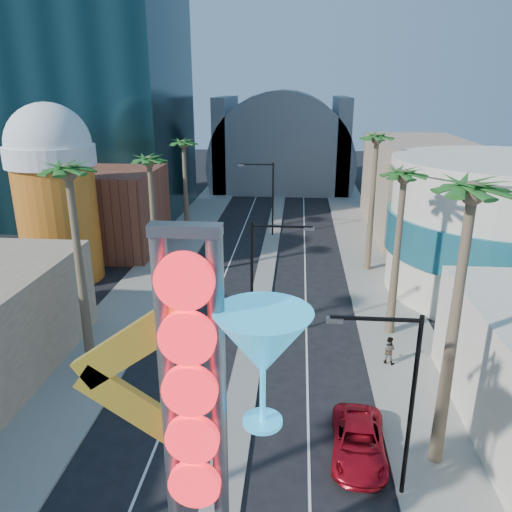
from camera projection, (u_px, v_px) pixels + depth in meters
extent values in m
cube|color=gray|center=(167.00, 260.00, 46.98)|extent=(5.00, 100.00, 0.15)
cube|color=gray|center=(371.00, 266.00, 45.44)|extent=(5.00, 100.00, 0.15)
cube|color=gray|center=(269.00, 253.00, 49.03)|extent=(1.60, 84.00, 0.15)
cube|color=brown|center=(107.00, 211.00, 49.06)|extent=(10.00, 10.00, 8.00)
cube|color=#907C5D|center=(418.00, 186.00, 55.55)|extent=(10.00, 20.00, 10.00)
cylinder|color=#BB7919|center=(59.00, 221.00, 41.28)|extent=(6.40, 6.40, 10.00)
cylinder|color=white|center=(50.00, 156.00, 39.52)|extent=(7.00, 7.00, 1.60)
sphere|color=white|center=(49.00, 145.00, 39.26)|extent=(6.60, 6.60, 6.60)
cylinder|color=beige|center=(496.00, 232.00, 38.43)|extent=(16.00, 16.00, 10.00)
cylinder|color=teal|center=(496.00, 232.00, 38.43)|extent=(16.60, 16.60, 3.00)
cylinder|color=beige|center=(507.00, 162.00, 36.71)|extent=(16.60, 16.60, 0.60)
cylinder|color=slate|center=(282.00, 162.00, 79.79)|extent=(22.00, 16.00, 22.00)
cube|color=slate|center=(226.00, 142.00, 79.54)|extent=(2.00, 16.00, 14.00)
cube|color=slate|center=(340.00, 144.00, 78.08)|extent=(2.00, 16.00, 14.00)
cylinder|color=slate|center=(170.00, 431.00, 14.03)|extent=(0.44, 0.44, 12.00)
cylinder|color=slate|center=(220.00, 434.00, 13.91)|extent=(0.44, 0.44, 12.00)
cube|color=slate|center=(185.00, 230.00, 12.05)|extent=(1.80, 0.50, 0.30)
cylinder|color=red|center=(184.00, 281.00, 12.11)|extent=(1.50, 0.25, 1.50)
cylinder|color=red|center=(187.00, 338.00, 12.62)|extent=(1.50, 0.25, 1.50)
cylinder|color=red|center=(190.00, 391.00, 13.12)|extent=(1.50, 0.25, 1.50)
cylinder|color=red|center=(192.00, 439.00, 13.63)|extent=(1.50, 0.25, 1.50)
cylinder|color=red|center=(195.00, 484.00, 14.13)|extent=(1.50, 0.25, 1.50)
cube|color=gold|center=(131.00, 344.00, 13.22)|extent=(3.47, 0.25, 2.80)
cube|color=gold|center=(137.00, 408.00, 13.87)|extent=(3.47, 0.25, 2.80)
cone|color=#2AB8F2|center=(263.00, 343.00, 12.87)|extent=(2.60, 2.60, 1.80)
cylinder|color=#2AB8F2|center=(263.00, 396.00, 13.39)|extent=(0.16, 0.16, 1.60)
cylinder|color=#2AB8F2|center=(263.00, 421.00, 13.65)|extent=(1.10, 1.10, 0.12)
cylinder|color=black|center=(252.00, 285.00, 30.80)|extent=(0.18, 0.18, 8.00)
cube|color=black|center=(282.00, 226.00, 29.42)|extent=(3.60, 0.12, 0.12)
cube|color=slate|center=(309.00, 229.00, 29.32)|extent=(0.60, 0.25, 0.18)
cylinder|color=black|center=(273.00, 200.00, 53.41)|extent=(0.18, 0.18, 8.00)
cube|color=black|center=(256.00, 164.00, 52.32)|extent=(3.60, 0.12, 0.12)
cube|color=slate|center=(241.00, 165.00, 52.48)|extent=(0.60, 0.25, 0.18)
cylinder|color=black|center=(411.00, 411.00, 18.91)|extent=(0.18, 0.18, 8.00)
cube|color=black|center=(375.00, 319.00, 17.81)|extent=(3.24, 0.12, 0.12)
cube|color=slate|center=(335.00, 320.00, 17.96)|extent=(0.60, 0.25, 0.18)
cylinder|color=brown|center=(81.00, 278.00, 27.19)|extent=(0.40, 0.40, 11.50)
sphere|color=#214F1A|center=(68.00, 173.00, 25.32)|extent=(2.40, 2.40, 2.40)
cylinder|color=brown|center=(154.00, 224.00, 40.63)|extent=(0.40, 0.40, 10.00)
sphere|color=#214F1A|center=(149.00, 162.00, 39.00)|extent=(2.40, 2.40, 2.40)
cylinder|color=brown|center=(186.00, 193.00, 51.93)|extent=(0.40, 0.40, 10.00)
sphere|color=#214F1A|center=(183.00, 145.00, 50.30)|extent=(2.40, 2.40, 2.40)
cylinder|color=brown|center=(451.00, 341.00, 20.00)|extent=(0.40, 0.40, 12.00)
sphere|color=#214F1A|center=(473.00, 193.00, 18.05)|extent=(2.40, 2.40, 2.40)
cylinder|color=brown|center=(396.00, 259.00, 31.55)|extent=(0.40, 0.40, 10.50)
sphere|color=#214F1A|center=(404.00, 177.00, 29.84)|extent=(2.40, 2.40, 2.40)
cylinder|color=brown|center=(372.00, 208.00, 42.69)|extent=(0.40, 0.40, 11.50)
sphere|color=#214F1A|center=(377.00, 139.00, 40.82)|extent=(2.40, 2.40, 2.40)
imported|color=#AE0D1B|center=(359.00, 442.00, 22.15)|extent=(2.66, 5.20, 1.40)
imported|color=gray|center=(389.00, 350.00, 29.23)|extent=(1.00, 0.91, 1.69)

